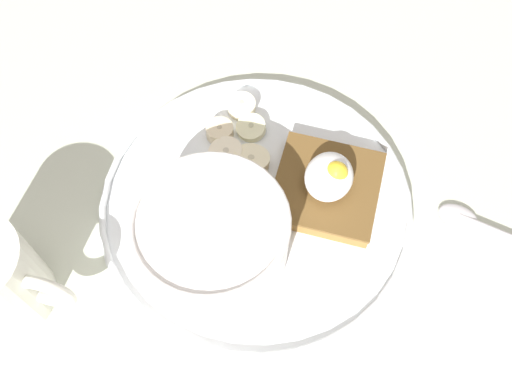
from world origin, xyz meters
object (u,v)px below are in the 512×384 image
at_px(toast_slice, 326,188).
at_px(banana_slice_right, 242,106).
at_px(poached_egg, 330,176).
at_px(spoon, 487,229).
at_px(banana_slice_left, 251,128).
at_px(banana_slice_inner, 226,154).
at_px(banana_slice_front, 220,131).
at_px(banana_slice_back, 251,161).
at_px(oatmeal_bowl, 212,236).

distance_m(toast_slice, banana_slice_right, 0.12).
xyz_separation_m(poached_egg, spoon, (-0.02, 0.15, -0.04)).
distance_m(banana_slice_left, banana_slice_inner, 0.04).
distance_m(poached_egg, spoon, 0.15).
relative_size(toast_slice, banana_slice_right, 2.67).
distance_m(banana_slice_front, spoon, 0.26).
distance_m(poached_egg, banana_slice_inner, 0.10).
distance_m(banana_slice_inner, spoon, 0.25).
distance_m(banana_slice_front, banana_slice_back, 0.05).
xyz_separation_m(toast_slice, banana_slice_back, (-0.00, -0.07, -0.00)).
xyz_separation_m(banana_slice_back, spoon, (-0.01, 0.22, -0.01)).
height_order(banana_slice_front, banana_slice_left, banana_slice_front).
xyz_separation_m(banana_slice_back, banana_slice_right, (-0.06, -0.03, -0.00)).
bearing_deg(spoon, banana_slice_left, -95.53).
bearing_deg(banana_slice_right, toast_slice, 59.99).
relative_size(banana_slice_right, spoon, 0.31).
relative_size(oatmeal_bowl, banana_slice_inner, 2.99).
xyz_separation_m(toast_slice, banana_slice_inner, (-0.00, -0.10, -0.00)).
distance_m(banana_slice_left, spoon, 0.24).
bearing_deg(banana_slice_left, spoon, 84.47).
bearing_deg(banana_slice_left, oatmeal_bowl, 6.00).
xyz_separation_m(toast_slice, banana_slice_front, (-0.03, -0.11, -0.00)).
height_order(toast_slice, banana_slice_front, toast_slice).
distance_m(poached_egg, banana_slice_back, 0.08).
bearing_deg(banana_slice_back, oatmeal_bowl, -0.17).
height_order(oatmeal_bowl, banana_slice_front, oatmeal_bowl).
relative_size(toast_slice, poached_egg, 2.03).
xyz_separation_m(banana_slice_left, banana_slice_inner, (0.04, -0.01, 0.00)).
distance_m(toast_slice, poached_egg, 0.02).
bearing_deg(banana_slice_left, toast_slice, 65.17).
bearing_deg(banana_slice_back, spoon, 93.64).
height_order(banana_slice_front, banana_slice_back, banana_slice_back).
height_order(oatmeal_bowl, banana_slice_left, oatmeal_bowl).
bearing_deg(banana_slice_inner, oatmeal_bowl, 15.04).
bearing_deg(banana_slice_back, banana_slice_front, -118.82).
height_order(banana_slice_left, spoon, banana_slice_left).
bearing_deg(banana_slice_right, poached_egg, 60.25).
bearing_deg(oatmeal_bowl, banana_slice_front, -160.56).
relative_size(oatmeal_bowl, poached_egg, 2.61).
distance_m(oatmeal_bowl, poached_egg, 0.12).
relative_size(toast_slice, banana_slice_back, 2.54).
distance_m(toast_slice, spoon, 0.15).
height_order(oatmeal_bowl, banana_slice_right, oatmeal_bowl).
xyz_separation_m(poached_egg, banana_slice_front, (-0.03, -0.11, -0.02)).
bearing_deg(poached_egg, banana_slice_left, -114.54).
bearing_deg(oatmeal_bowl, toast_slice, 139.82).
xyz_separation_m(oatmeal_bowl, banana_slice_right, (-0.15, -0.03, -0.02)).
relative_size(banana_slice_front, spoon, 0.30).
relative_size(poached_egg, spoon, 0.40).
relative_size(banana_slice_left, banana_slice_back, 0.92).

